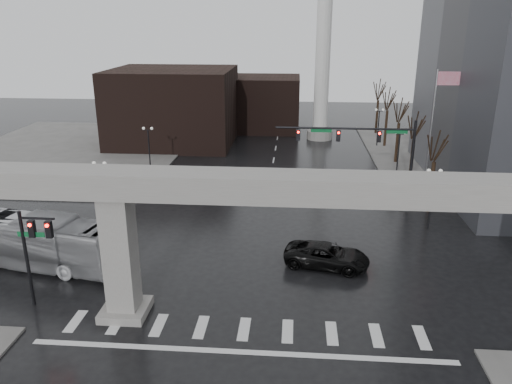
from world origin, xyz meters
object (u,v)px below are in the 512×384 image
at_px(signal_mast_arm, 369,144).
at_px(far_car, 213,187).
at_px(pickup_truck, 327,256).
at_px(city_bus, 32,240).

bearing_deg(signal_mast_arm, far_car, 169.61).
xyz_separation_m(pickup_truck, far_car, (-10.24, 14.57, -0.13)).
bearing_deg(pickup_truck, far_car, 47.05).
bearing_deg(city_bus, far_car, -20.72).
bearing_deg(pickup_truck, signal_mast_arm, -6.88).
xyz_separation_m(pickup_truck, city_bus, (-20.24, -1.32, 1.02)).
bearing_deg(far_car, signal_mast_arm, 1.08).
bearing_deg(city_bus, pickup_truck, -74.81).
height_order(pickup_truck, city_bus, city_bus).
bearing_deg(far_car, city_bus, -110.70).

